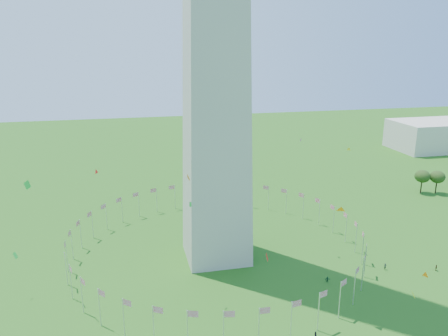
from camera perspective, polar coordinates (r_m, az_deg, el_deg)
The scene contains 3 objects.
flag_ring at distance 124.35m, azimuth -1.01°, elevation -9.54°, with size 80.24×80.24×9.00m.
gov_building_east_a at distance 276.58m, azimuth 26.14°, elevation 3.90°, with size 50.00×30.00×16.00m, color beige.
kites_aloft at distance 97.03m, azimuth 9.68°, elevation -7.47°, with size 116.19×68.51×30.52m.
Camera 1 is at (-23.07, -59.86, 58.01)m, focal length 35.00 mm.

